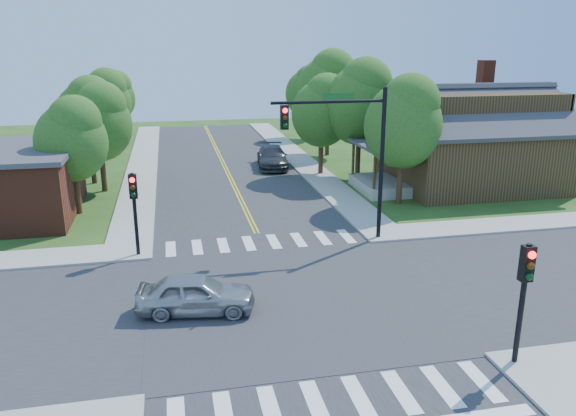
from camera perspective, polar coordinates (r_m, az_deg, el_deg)
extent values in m
plane|color=#294A17|center=(20.95, 0.07, -9.34)|extent=(100.00, 100.00, 0.00)
cube|color=#2D2D30|center=(20.94, 0.07, -9.29)|extent=(10.00, 90.00, 0.04)
cube|color=#2D2D30|center=(20.94, 0.07, -9.28)|extent=(90.00, 10.00, 0.04)
cube|color=#2D2D30|center=(20.95, 0.07, -9.34)|extent=(10.20, 10.20, 0.06)
cube|color=#9E9B93|center=(45.49, 1.03, 5.07)|extent=(2.20, 40.00, 0.14)
cube|color=#9E9B93|center=(44.42, -14.54, 4.26)|extent=(2.20, 40.00, 0.14)
cube|color=white|center=(26.26, -11.83, -4.09)|extent=(0.45, 2.00, 0.01)
cube|color=white|center=(26.28, -9.21, -3.93)|extent=(0.45, 2.00, 0.01)
cube|color=white|center=(26.35, -6.60, -3.76)|extent=(0.45, 2.00, 0.01)
cube|color=white|center=(26.47, -4.01, -3.59)|extent=(0.45, 2.00, 0.01)
cube|color=white|center=(26.65, -1.45, -3.41)|extent=(0.45, 2.00, 0.01)
cube|color=white|center=(26.88, 1.07, -3.23)|extent=(0.45, 2.00, 0.01)
cube|color=white|center=(27.16, 3.54, -3.05)|extent=(0.45, 2.00, 0.01)
cube|color=white|center=(27.49, 5.96, -2.87)|extent=(0.45, 2.00, 0.01)
cube|color=white|center=(15.28, -6.51, -20.17)|extent=(0.45, 2.00, 0.01)
cube|color=white|center=(15.40, -1.79, -19.72)|extent=(0.45, 2.00, 0.01)
cube|color=white|center=(15.61, 2.80, -19.17)|extent=(0.45, 2.00, 0.01)
cube|color=white|center=(15.91, 7.22, -18.53)|extent=(0.45, 2.00, 0.01)
cube|color=white|center=(16.29, 11.41, -17.81)|extent=(0.45, 2.00, 0.01)
cube|color=white|center=(16.75, 15.36, -17.05)|extent=(0.45, 2.00, 0.01)
cube|color=white|center=(17.28, 19.06, -16.27)|extent=(0.45, 2.00, 0.01)
cube|color=yellow|center=(45.76, -6.95, 4.99)|extent=(0.10, 37.50, 0.01)
cube|color=yellow|center=(45.77, -6.69, 5.00)|extent=(0.10, 37.50, 0.01)
cylinder|color=black|center=(26.44, 9.48, 4.22)|extent=(0.20, 0.20, 7.20)
cylinder|color=black|center=(25.13, 4.18, 10.70)|extent=(5.20, 0.14, 0.14)
cube|color=#19591E|center=(25.18, 5.11, 11.26)|extent=(1.40, 0.04, 0.30)
cube|color=black|center=(24.73, -0.37, 9.19)|extent=(0.34, 0.28, 1.05)
sphere|color=#FF0C0C|center=(24.53, -0.29, 9.87)|extent=(0.22, 0.22, 0.22)
sphere|color=#3F2605|center=(24.57, -0.29, 9.13)|extent=(0.22, 0.22, 0.22)
sphere|color=#05330F|center=(24.61, -0.29, 8.39)|extent=(0.22, 0.22, 0.22)
cylinder|color=black|center=(17.55, 22.62, -9.23)|extent=(0.16, 0.16, 3.80)
cube|color=black|center=(17.04, 23.11, -5.20)|extent=(0.34, 0.28, 1.05)
sphere|color=#FF0C0C|center=(16.81, 23.55, -4.40)|extent=(0.22, 0.22, 0.22)
sphere|color=#3F2605|center=(16.92, 23.43, -5.42)|extent=(0.22, 0.22, 0.22)
sphere|color=#05330F|center=(17.03, 23.31, -6.42)|extent=(0.22, 0.22, 0.22)
cylinder|color=black|center=(25.16, -15.25, -0.79)|extent=(0.16, 0.16, 3.80)
cube|color=black|center=(24.80, -15.48, 2.14)|extent=(0.34, 0.28, 1.05)
sphere|color=#FF0C0C|center=(24.57, -15.55, 2.75)|extent=(0.22, 0.22, 0.22)
sphere|color=#3F2605|center=(24.64, -15.50, 2.03)|extent=(0.22, 0.22, 0.22)
sphere|color=#05330F|center=(24.72, -15.44, 1.31)|extent=(0.22, 0.22, 0.22)
cube|color=#302211|center=(38.49, 18.16, 5.05)|extent=(10.00, 8.00, 4.00)
cube|color=#9E9B93|center=(36.15, 9.22, 2.27)|extent=(2.60, 4.50, 0.70)
cylinder|color=#302211|center=(33.65, 8.78, 3.42)|extent=(0.18, 0.18, 2.50)
cylinder|color=#302211|center=(37.33, 6.64, 4.80)|extent=(0.18, 0.18, 2.50)
cube|color=#38383D|center=(35.60, 9.42, 6.33)|extent=(2.80, 4.80, 0.18)
cube|color=maroon|center=(42.47, 18.98, 8.13)|extent=(0.90, 0.90, 7.11)
cylinder|color=#382314|center=(33.24, 11.28, 2.78)|extent=(0.34, 0.34, 2.80)
ellipsoid|color=#265619|center=(32.65, 11.60, 8.19)|extent=(4.43, 4.21, 4.87)
sphere|color=#265619|center=(32.43, 12.37, 10.46)|extent=(3.25, 3.25, 3.25)
cylinder|color=#382314|center=(39.11, 7.12, 5.22)|extent=(0.34, 0.34, 3.06)
ellipsoid|color=#265619|center=(38.59, 7.31, 10.28)|extent=(4.84, 4.60, 5.32)
sphere|color=#265619|center=(38.37, 7.92, 12.40)|extent=(3.55, 3.55, 3.55)
cylinder|color=#382314|center=(47.02, 4.02, 7.32)|extent=(0.34, 0.34, 3.23)
ellipsoid|color=#265619|center=(46.57, 4.11, 11.76)|extent=(5.10, 4.84, 5.61)
sphere|color=#265619|center=(46.36, 4.58, 13.62)|extent=(3.74, 3.74, 3.74)
cylinder|color=#382314|center=(55.27, 1.90, 8.43)|extent=(0.34, 0.34, 2.62)
ellipsoid|color=#265619|center=(54.93, 1.93, 11.50)|extent=(4.14, 3.94, 4.56)
sphere|color=#265619|center=(54.71, 2.30, 12.78)|extent=(3.04, 3.04, 3.04)
cylinder|color=#382314|center=(32.90, -20.64, 1.53)|extent=(0.34, 0.34, 2.42)
ellipsoid|color=#265619|center=(32.35, -21.13, 6.22)|extent=(3.82, 3.63, 4.21)
sphere|color=#265619|center=(31.94, -20.86, 8.21)|extent=(2.80, 2.80, 2.80)
cylinder|color=#382314|center=(39.66, -19.22, 4.28)|extent=(0.34, 0.34, 2.65)
ellipsoid|color=#265619|center=(39.18, -19.64, 8.56)|extent=(4.19, 3.98, 4.61)
sphere|color=#265619|center=(38.81, -19.41, 10.39)|extent=(3.07, 3.07, 3.07)
cylinder|color=#382314|center=(47.72, -17.83, 6.38)|extent=(0.34, 0.34, 2.69)
ellipsoid|color=#265619|center=(47.31, -18.16, 10.01)|extent=(4.25, 4.04, 4.68)
sphere|color=#265619|center=(46.97, -17.96, 11.56)|extent=(3.12, 3.12, 3.12)
cylinder|color=#382314|center=(56.14, -17.02, 7.77)|extent=(0.34, 0.34, 2.47)
ellipsoid|color=#265619|center=(55.82, -17.26, 10.59)|extent=(3.89, 3.70, 4.28)
sphere|color=#265619|center=(55.50, -17.07, 11.79)|extent=(2.85, 2.85, 2.85)
cylinder|color=#382314|center=(39.85, 3.35, 5.24)|extent=(0.34, 0.34, 2.65)
ellipsoid|color=#265619|center=(39.37, 3.42, 9.53)|extent=(4.19, 3.98, 4.61)
sphere|color=#265619|center=(39.13, 3.96, 11.32)|extent=(3.07, 3.07, 3.07)
cylinder|color=#382314|center=(37.30, -18.27, 3.56)|extent=(0.34, 0.34, 2.57)
ellipsoid|color=#265619|center=(36.80, -18.67, 7.97)|extent=(4.06, 3.85, 4.46)
sphere|color=#265619|center=(36.42, -18.41, 9.85)|extent=(2.97, 2.97, 2.97)
imported|color=#A8ABAF|center=(19.99, -9.35, -8.70)|extent=(2.85, 4.58, 1.40)
imported|color=#34373A|center=(42.29, -1.61, 5.14)|extent=(3.33, 5.76, 1.53)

